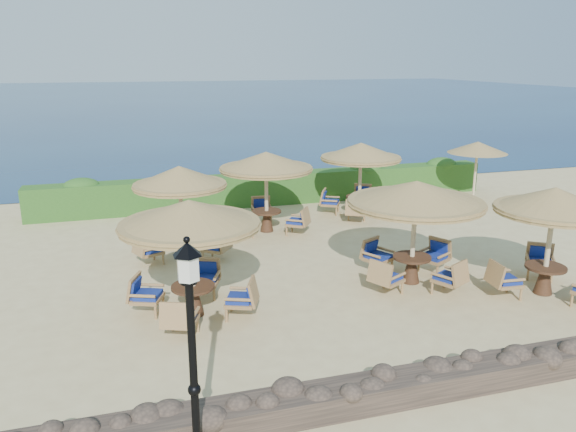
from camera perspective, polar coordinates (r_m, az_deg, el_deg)
The scene contains 12 objects.
ground at distance 15.64m, azimuth 5.15°, elevation -5.03°, with size 120.00×120.00×0.00m, color #CFBC83.
sea at distance 83.93m, azimuth -12.99°, elevation 11.58°, with size 160.00×160.00×0.00m, color #0B2146.
hedge at distance 22.04m, azimuth -1.68°, elevation 2.81°, with size 18.00×0.90×1.20m, color #224D18.
stone_wall at distance 10.61m, azimuth 17.98°, elevation -15.16°, with size 15.00×0.65×0.44m, color #4F3E31.
lamp_post at distance 7.88m, azimuth -9.61°, elevation -14.84°, with size 0.44×0.44×3.31m.
extra_parasol at distance 23.23m, azimuth 18.70°, elevation 6.61°, with size 2.30×2.30×2.41m.
cafe_set_0 at distance 12.21m, azimuth -9.89°, elevation -1.85°, with size 3.08×3.08×2.65m.
cafe_set_1 at distance 14.18m, azimuth 12.80°, elevation 0.74°, with size 3.41×3.41×2.65m.
cafe_set_2 at distance 14.56m, azimuth 25.25°, elevation -0.25°, with size 2.79×2.78×2.65m.
cafe_set_3 at distance 16.04m, azimuth -10.88°, elevation 2.28°, with size 2.76×2.75×2.65m.
cafe_set_4 at distance 18.13m, azimuth -2.23°, elevation 4.38°, with size 3.04×3.04×2.65m.
cafe_set_5 at distance 20.26m, azimuth 7.37°, elevation 5.14°, with size 2.89×2.89×2.65m.
Camera 1 is at (-5.48, -13.57, 5.53)m, focal length 35.00 mm.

